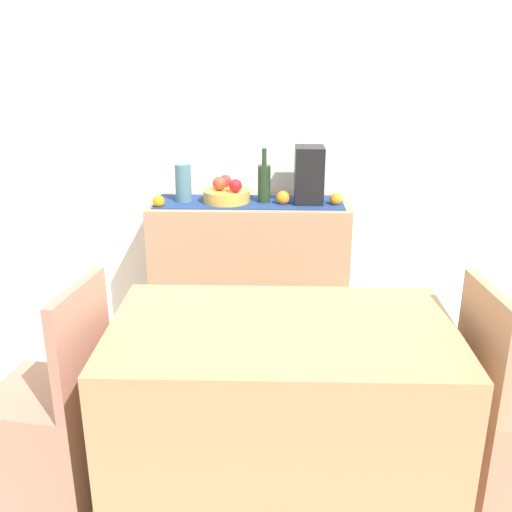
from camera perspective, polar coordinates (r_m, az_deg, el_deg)
The scene contains 17 objects.
ground_plane at distance 2.89m, azimuth -0.32°, elevation -16.47°, with size 6.40×6.40×0.02m, color beige.
room_wall_rear at distance 3.53m, azimuth 0.30°, elevation 14.11°, with size 6.40×0.06×2.70m, color silver.
sideboard_console at distance 3.49m, azimuth -0.63°, elevation -1.58°, with size 1.13×0.42×0.85m, color tan.
table_runner at distance 3.36m, azimuth -0.66°, elevation 5.26°, with size 1.07×0.32×0.01m, color navy.
fruit_bowl at distance 3.36m, azimuth -2.87°, elevation 5.87°, with size 0.27×0.27×0.07m, color gold.
apple_left at distance 3.34m, azimuth -3.58°, elevation 7.04°, with size 0.08×0.08×0.08m, color #BC3F26.
apple_front at distance 3.29m, azimuth -2.01°, elevation 6.84°, with size 0.07×0.07×0.07m, color red.
apple_right at distance 3.43m, azimuth -2.99°, elevation 7.32°, with size 0.07×0.07×0.07m, color red.
wine_bottle at distance 3.33m, azimuth 0.79°, elevation 7.13°, with size 0.07×0.07×0.31m.
coffee_maker at distance 3.33m, azimuth 5.18°, elevation 7.82°, with size 0.16×0.18×0.32m, color black.
ceramic_vase at distance 3.37m, azimuth -7.08°, elevation 7.02°, with size 0.09×0.09×0.22m, color slate.
orange_loose_end at distance 3.30m, azimuth -9.44°, elevation 5.25°, with size 0.07×0.07×0.07m, color orange.
orange_loose_far at distance 3.33m, azimuth 7.75°, elevation 5.48°, with size 0.07×0.07×0.07m, color orange.
orange_loose_mid at distance 3.31m, azimuth 2.65°, elevation 5.67°, with size 0.08×0.08×0.08m, color orange.
dining_table at distance 2.34m, azimuth 2.42°, elevation -14.93°, with size 1.27×0.75×0.74m, color tan.
chair_near_window at distance 2.55m, azimuth -19.10°, elevation -15.79°, with size 0.46×0.46×0.90m.
chair_by_corner at distance 2.58m, azimuth 23.62°, elevation -15.99°, with size 0.43×0.43×0.90m.
Camera 1 is at (0.08, -2.33, 1.71)m, focal length 41.17 mm.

